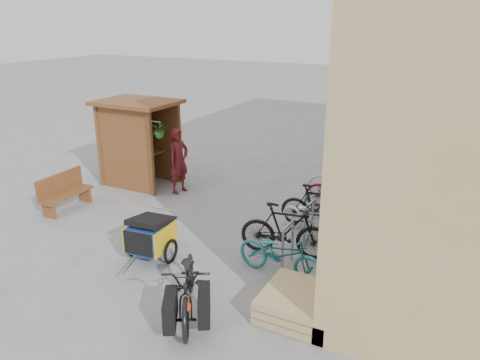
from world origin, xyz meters
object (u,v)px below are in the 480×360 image
at_px(bike_7, 356,175).
at_px(kiosk, 136,131).
at_px(bike_5, 338,190).
at_px(bike_3, 317,207).
at_px(person_kiosk, 179,161).
at_px(shopping_carts, 391,157).
at_px(child_trailer, 151,234).
at_px(pallet_stack, 295,302).
at_px(bike_2, 312,217).
at_px(bike_1, 286,230).
at_px(bench, 64,191).
at_px(bike_0, 281,254).
at_px(bike_6, 342,182).
at_px(cargo_bike, 189,286).
at_px(bike_4, 338,198).

bearing_deg(bike_7, kiosk, 113.98).
bearing_deg(bike_5, bike_3, 158.55).
bearing_deg(kiosk, person_kiosk, -2.28).
bearing_deg(shopping_carts, child_trailer, -113.02).
bearing_deg(kiosk, pallet_stack, -31.66).
relative_size(kiosk, person_kiosk, 1.40).
bearing_deg(bike_2, person_kiosk, 93.75).
relative_size(bike_2, bike_3, 0.93).
xyz_separation_m(shopping_carts, bike_1, (-0.89, -6.21, -0.02)).
distance_m(child_trailer, bike_3, 3.80).
xyz_separation_m(kiosk, bike_2, (5.53, -0.94, -1.14)).
xyz_separation_m(bench, bike_7, (6.12, 4.51, 0.02)).
bearing_deg(pallet_stack, bike_2, 104.29).
bearing_deg(bike_0, bench, 91.52).
bearing_deg(pallet_stack, bike_1, 116.80).
xyz_separation_m(bike_5, bike_7, (0.13, 1.30, 0.01)).
height_order(shopping_carts, bike_7, bike_7).
bearing_deg(bike_1, bike_0, -174.20).
relative_size(pallet_stack, bike_1, 0.65).
height_order(pallet_stack, bike_0, bike_0).
height_order(pallet_stack, bike_6, bike_6).
relative_size(bench, bike_2, 0.94).
bearing_deg(bike_5, cargo_bike, 153.35).
bearing_deg(bike_4, bike_3, 153.01).
xyz_separation_m(pallet_stack, bike_5, (-0.68, 4.69, 0.28)).
relative_size(bench, shopping_carts, 0.80).
xyz_separation_m(bench, bike_5, (5.99, 3.21, 0.01)).
bearing_deg(bike_6, bike_4, 179.50).
height_order(bench, bike_6, bike_6).
xyz_separation_m(bench, person_kiosk, (1.84, 2.33, 0.42)).
bearing_deg(bike_3, person_kiosk, 76.31).
bearing_deg(pallet_stack, child_trailer, 172.23).
bearing_deg(bike_3, bike_6, -7.65).
xyz_separation_m(bench, child_trailer, (3.47, -1.05, 0.05)).
xyz_separation_m(bench, cargo_bike, (5.17, -2.28, 0.05)).
height_order(cargo_bike, bike_6, cargo_bike).
height_order(child_trailer, bike_6, bike_6).
relative_size(bike_3, bike_5, 1.04).
distance_m(bike_4, bike_5, 0.43).
relative_size(bike_1, bike_5, 1.14).
xyz_separation_m(pallet_stack, person_kiosk, (-4.83, 3.81, 0.68)).
relative_size(bike_0, bike_2, 1.12).
bearing_deg(bike_4, bench, 99.67).
height_order(pallet_stack, person_kiosk, person_kiosk).
bearing_deg(kiosk, bike_7, 20.33).
bearing_deg(bike_5, kiosk, 80.24).
xyz_separation_m(cargo_bike, bike_6, (0.76, 6.13, -0.05)).
xyz_separation_m(shopping_carts, bike_4, (-0.56, -3.69, -0.15)).
height_order(kiosk, bike_1, kiosk).
xyz_separation_m(person_kiosk, bike_2, (4.08, -0.88, -0.48)).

